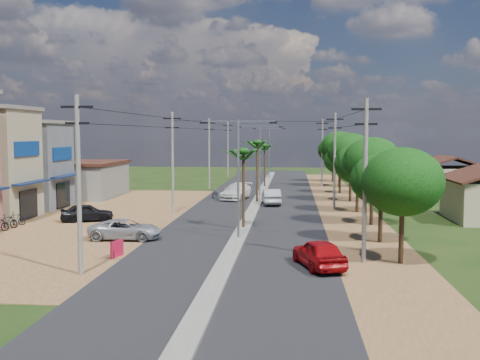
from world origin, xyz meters
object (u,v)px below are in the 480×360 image
at_px(car_silver_mid, 271,197).
at_px(car_parked_silver, 126,230).
at_px(car_parked_dark, 87,213).
at_px(roadside_sign, 117,249).
at_px(car_white_far, 236,192).
at_px(moto_rider_east, 320,251).
at_px(car_red_near, 319,254).

distance_m(car_silver_mid, car_parked_silver, 21.35).
xyz_separation_m(car_parked_dark, roadside_sign, (6.47, -12.59, -0.21)).
bearing_deg(car_parked_silver, car_white_far, -14.61).
distance_m(car_white_far, moto_rider_east, 28.75).
xyz_separation_m(car_red_near, car_parked_dark, (-17.86, 14.04, -0.06)).
bearing_deg(moto_rider_east, car_red_near, 63.33).
bearing_deg(car_parked_silver, car_red_near, -120.81).
xyz_separation_m(car_silver_mid, moto_rider_east, (3.70, -23.59, -0.37)).
bearing_deg(roadside_sign, moto_rider_east, 21.54).
height_order(car_silver_mid, car_parked_dark, car_silver_mid).
bearing_deg(car_parked_dark, car_silver_mid, -70.28).
relative_size(car_red_near, moto_rider_east, 2.92).
height_order(car_parked_silver, moto_rider_east, car_parked_silver).
distance_m(car_parked_silver, car_parked_dark, 9.04).
distance_m(car_white_far, car_parked_silver, 24.05).
bearing_deg(car_parked_silver, car_silver_mid, -27.27).
height_order(car_red_near, car_parked_dark, car_red_near).
height_order(car_silver_mid, moto_rider_east, car_silver_mid).
bearing_deg(car_red_near, car_parked_silver, -46.11).
bearing_deg(car_parked_silver, moto_rider_east, -110.77).
relative_size(car_red_near, roadside_sign, 3.80).
height_order(car_parked_dark, roadside_sign, car_parked_dark).
bearing_deg(car_silver_mid, car_red_near, 90.82).
height_order(car_silver_mid, roadside_sign, car_silver_mid).
height_order(car_white_far, car_parked_silver, car_white_far).
bearing_deg(car_white_far, car_red_near, -64.66).
bearing_deg(car_parked_dark, car_parked_silver, -163.87).
distance_m(car_white_far, car_parked_dark, 19.32).
bearing_deg(roadside_sign, car_parked_dark, 133.36).
xyz_separation_m(car_red_near, roadside_sign, (-11.39, 1.45, -0.27)).
relative_size(car_white_far, roadside_sign, 4.84).
height_order(moto_rider_east, roadside_sign, roadside_sign).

